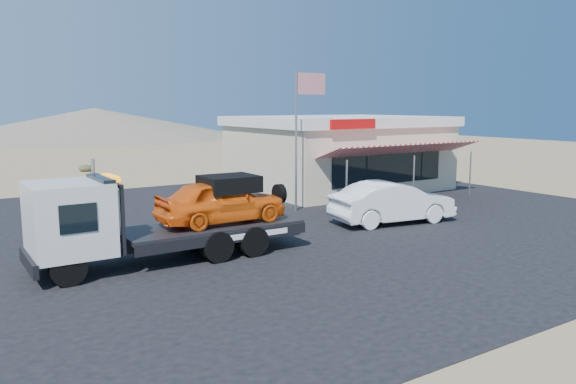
% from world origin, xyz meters
% --- Properties ---
extents(ground, '(120.00, 120.00, 0.00)m').
position_xyz_m(ground, '(0.00, 0.00, 0.00)').
color(ground, '#9D8059').
rests_on(ground, ground).
extents(asphalt_lot, '(32.00, 24.00, 0.02)m').
position_xyz_m(asphalt_lot, '(2.00, 3.00, 0.01)').
color(asphalt_lot, black).
rests_on(asphalt_lot, ground).
extents(tow_truck, '(7.84, 2.32, 2.62)m').
position_xyz_m(tow_truck, '(-2.83, 0.12, 1.41)').
color(tow_truck, black).
rests_on(tow_truck, asphalt_lot).
extents(white_sedan, '(5.08, 2.45, 1.61)m').
position_xyz_m(white_sedan, '(6.45, 0.43, 0.82)').
color(white_sedan, white).
rests_on(white_sedan, asphalt_lot).
extents(jerky_store, '(10.40, 9.97, 3.90)m').
position_xyz_m(jerky_store, '(10.50, 8.97, 1.99)').
color(jerky_store, beige).
rests_on(jerky_store, asphalt_lot).
extents(flagpole, '(1.55, 0.10, 6.00)m').
position_xyz_m(flagpole, '(4.93, 4.50, 3.76)').
color(flagpole, '#99999E').
rests_on(flagpole, asphalt_lot).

